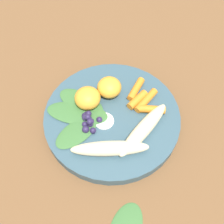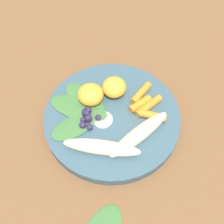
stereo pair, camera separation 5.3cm
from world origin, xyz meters
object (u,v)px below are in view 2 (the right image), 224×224
(banana_peeled_left, at_px, (139,134))
(orange_segment_near, at_px, (91,95))
(bowl, at_px, (112,118))
(banana_peeled_right, at_px, (102,147))

(banana_peeled_left, bearing_deg, orange_segment_near, 97.09)
(bowl, xyz_separation_m, banana_peeled_left, (0.06, 0.03, 0.02))
(banana_peeled_left, distance_m, banana_peeled_right, 0.07)
(banana_peeled_left, relative_size, banana_peeled_right, 1.00)
(bowl, height_order, orange_segment_near, orange_segment_near)
(banana_peeled_left, distance_m, orange_segment_near, 0.12)
(banana_peeled_right, bearing_deg, banana_peeled_left, 29.87)
(bowl, relative_size, banana_peeled_left, 1.92)
(banana_peeled_right, bearing_deg, bowl, 84.89)
(bowl, bearing_deg, orange_segment_near, -150.38)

